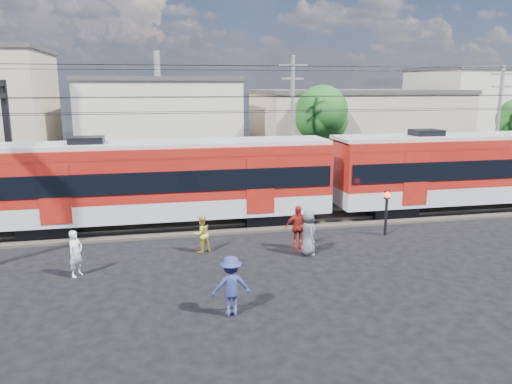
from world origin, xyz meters
TOP-DOWN VIEW (x-y plane):
  - ground at (0.00, 0.00)m, footprint 120.00×120.00m
  - track_bed at (0.00, 8.00)m, footprint 70.00×3.40m
  - rail_near at (0.00, 7.25)m, footprint 70.00×0.12m
  - rail_far at (0.00, 8.75)m, footprint 70.00×0.12m
  - commuter_train at (-2.19, 8.00)m, footprint 50.30×3.08m
  - catenary at (-8.65, 8.00)m, footprint 70.00×9.30m
  - building_midwest at (-2.00, 27.00)m, footprint 12.24×12.24m
  - building_mideast at (14.00, 24.00)m, footprint 16.32×10.20m
  - building_east at (28.00, 28.00)m, footprint 10.20×10.20m
  - utility_pole_mid at (6.00, 15.00)m, footprint 1.80×0.24m
  - utility_pole_east at (20.00, 14.00)m, footprint 1.80×0.24m
  - tree_near at (9.19, 18.09)m, footprint 3.82×3.64m
  - pedestrian_a at (-5.60, 2.52)m, footprint 0.69×0.74m
  - pedestrian_b at (-0.92, 4.19)m, footprint 0.93×0.85m
  - pedestrian_c at (-0.64, -1.70)m, footprint 1.21×0.72m
  - pedestrian_d at (3.05, 3.77)m, footprint 1.13×0.55m
  - pedestrian_e at (3.27, 2.97)m, footprint 0.62×0.92m
  - crossing_signal at (7.54, 4.78)m, footprint 0.30×0.30m

SIDE VIEW (x-z plane):
  - ground at x=0.00m, z-range 0.00..0.00m
  - track_bed at x=0.00m, z-range 0.00..0.12m
  - rail_near at x=0.00m, z-range 0.12..0.24m
  - rail_far at x=0.00m, z-range 0.12..0.24m
  - pedestrian_b at x=-0.92m, z-range 0.00..1.56m
  - pedestrian_a at x=-5.60m, z-range 0.00..1.69m
  - pedestrian_e at x=3.27m, z-range 0.00..1.85m
  - pedestrian_c at x=-0.64m, z-range 0.00..1.85m
  - pedestrian_d at x=3.05m, z-range 0.00..1.88m
  - crossing_signal at x=7.54m, z-range 0.40..2.49m
  - commuter_train at x=-2.19m, z-range 0.31..4.49m
  - building_mideast at x=14.00m, z-range 0.01..6.31m
  - building_midwest at x=-2.00m, z-range 0.01..7.31m
  - building_east at x=28.00m, z-range 0.01..8.31m
  - utility_pole_east at x=20.00m, z-range 0.28..8.28m
  - utility_pole_mid at x=6.00m, z-range 0.28..8.78m
  - tree_near at x=9.19m, z-range 1.30..8.02m
  - catenary at x=-8.65m, z-range 1.38..8.89m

